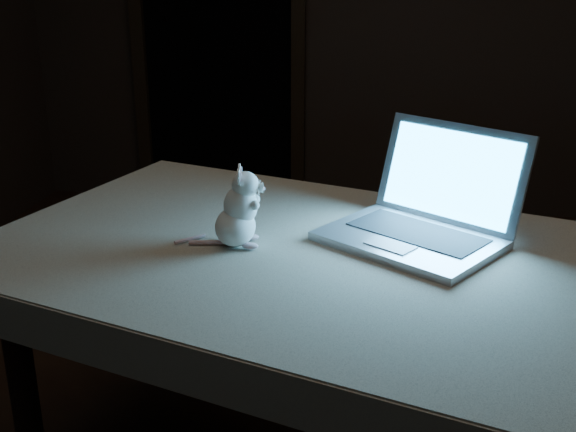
# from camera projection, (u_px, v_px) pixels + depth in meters

# --- Properties ---
(doorway) EXTENTS (1.06, 0.36, 2.13)m
(doorway) POSITION_uv_depth(u_px,v_px,m) (218.00, 30.00, 4.28)
(doorway) COLOR black
(doorway) RESTS_ON back_wall
(table) EXTENTS (1.67, 1.33, 0.78)m
(table) POSITION_uv_depth(u_px,v_px,m) (293.00, 382.00, 1.98)
(table) COLOR black
(table) RESTS_ON floor
(tablecloth) EXTENTS (1.85, 1.55, 0.11)m
(tablecloth) POSITION_uv_depth(u_px,v_px,m) (310.00, 267.00, 1.86)
(tablecloth) COLOR beige
(tablecloth) RESTS_ON table
(laptop) EXTENTS (0.56, 0.55, 0.29)m
(laptop) POSITION_uv_depth(u_px,v_px,m) (412.00, 191.00, 1.81)
(laptop) COLOR #B1B0B4
(laptop) RESTS_ON tablecloth
(plush_mouse) EXTENTS (0.21, 0.21, 0.21)m
(plush_mouse) POSITION_uv_depth(u_px,v_px,m) (235.00, 207.00, 1.82)
(plush_mouse) COLOR white
(plush_mouse) RESTS_ON tablecloth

